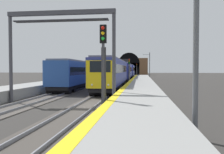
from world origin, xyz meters
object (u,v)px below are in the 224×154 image
at_px(railway_signal_far, 137,69).
at_px(catenary_mast_far, 195,30).
at_px(train_main_approaching, 124,71).
at_px(train_adjacent_platform, 95,72).
at_px(railway_signal_mid, 129,69).
at_px(overhead_signal_gantry, 61,34).
at_px(catenary_mast_near, 149,65).
at_px(railway_signal_near, 103,62).

relative_size(railway_signal_far, catenary_mast_far, 0.60).
xyz_separation_m(train_main_approaching, train_adjacent_platform, (-7.67, 5.00, -0.11)).
relative_size(train_main_approaching, catenary_mast_far, 7.41).
bearing_deg(railway_signal_mid, train_adjacent_platform, -123.55).
bearing_deg(railway_signal_far, catenary_mast_far, 2.85).
distance_m(train_adjacent_platform, overhead_signal_gantry, 26.84).
bearing_deg(train_main_approaching, catenary_mast_far, 7.37).
relative_size(railway_signal_far, catenary_mast_near, 0.66).
distance_m(railway_signal_far, catenary_mast_far, 85.48).
distance_m(railway_signal_mid, catenary_mast_near, 28.22).
distance_m(train_main_approaching, railway_signal_far, 42.36).
relative_size(railway_signal_near, railway_signal_far, 1.06).
distance_m(train_main_approaching, catenary_mast_far, 43.51).
relative_size(train_adjacent_platform, railway_signal_mid, 9.16).
height_order(train_main_approaching, railway_signal_far, train_main_approaching).
xyz_separation_m(train_main_approaching, railway_signal_near, (-39.14, -1.81, 0.87)).
distance_m(overhead_signal_gantry, catenary_mast_far, 12.40).
height_order(train_adjacent_platform, railway_signal_mid, railway_signal_mid).
relative_size(train_main_approaching, overhead_signal_gantry, 6.89).
bearing_deg(train_main_approaching, overhead_signal_gantry, -4.83).
bearing_deg(overhead_signal_gantry, railway_signal_near, -139.04).
bearing_deg(overhead_signal_gantry, catenary_mast_far, -136.00).
relative_size(train_adjacent_platform, railway_signal_far, 8.48).
height_order(railway_signal_far, overhead_signal_gantry, overhead_signal_gantry).
height_order(train_main_approaching, overhead_signal_gantry, overhead_signal_gantry).
relative_size(train_main_approaching, railway_signal_far, 12.33).
bearing_deg(catenary_mast_near, railway_signal_far, 9.09).
distance_m(train_adjacent_platform, railway_signal_mid, 8.20).
distance_m(train_adjacent_platform, railway_signal_near, 32.21).
distance_m(railway_signal_near, railway_signal_far, 81.46).
bearing_deg(railway_signal_mid, catenary_mast_far, 7.84).
bearing_deg(train_adjacent_platform, railway_signal_near, -167.65).
bearing_deg(catenary_mast_near, railway_signal_near, 175.56).
xyz_separation_m(overhead_signal_gantry, catenary_mast_far, (-8.87, -8.56, -1.36)).
bearing_deg(railway_signal_mid, railway_signal_near, 0.00).
bearing_deg(catenary_mast_far, catenary_mast_near, -0.01).
xyz_separation_m(train_adjacent_platform, railway_signal_mid, (-4.52, -6.81, 0.60)).
xyz_separation_m(train_adjacent_platform, catenary_mast_far, (-35.37, -11.06, 2.06)).
bearing_deg(overhead_signal_gantry, train_main_approaching, -4.19).
bearing_deg(railway_signal_far, railway_signal_near, 0.00).
height_order(railway_signal_mid, catenary_mast_near, catenary_mast_near).
bearing_deg(train_adjacent_platform, overhead_signal_gantry, -174.47).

